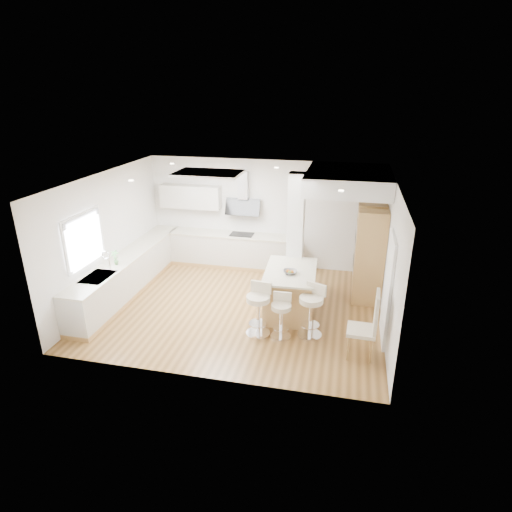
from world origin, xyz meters
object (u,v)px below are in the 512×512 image
(bar_stool_b, at_px, (281,313))
(dining_chair, at_px, (369,323))
(bar_stool_a, at_px, (259,307))
(bar_stool_c, at_px, (311,308))
(peninsula, at_px, (290,291))

(bar_stool_b, height_order, dining_chair, dining_chair)
(bar_stool_a, height_order, bar_stool_c, bar_stool_c)
(peninsula, xyz_separation_m, dining_chair, (1.56, -1.34, 0.19))
(bar_stool_b, bearing_deg, dining_chair, -13.89)
(bar_stool_c, distance_m, dining_chair, 1.15)
(bar_stool_a, xyz_separation_m, bar_stool_b, (0.44, -0.01, -0.09))
(bar_stool_a, bearing_deg, bar_stool_b, 5.74)
(bar_stool_b, xyz_separation_m, bar_stool_c, (0.55, 0.17, 0.09))
(peninsula, relative_size, dining_chair, 1.28)
(bar_stool_a, bearing_deg, peninsula, 72.55)
(peninsula, bearing_deg, bar_stool_b, -93.90)
(bar_stool_c, xyz_separation_m, dining_chair, (1.03, -0.49, 0.09))
(peninsula, xyz_separation_m, bar_stool_c, (0.53, -0.85, 0.11))
(bar_stool_a, bearing_deg, dining_chair, -2.34)
(bar_stool_a, xyz_separation_m, bar_stool_c, (0.99, 0.16, 0.00))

